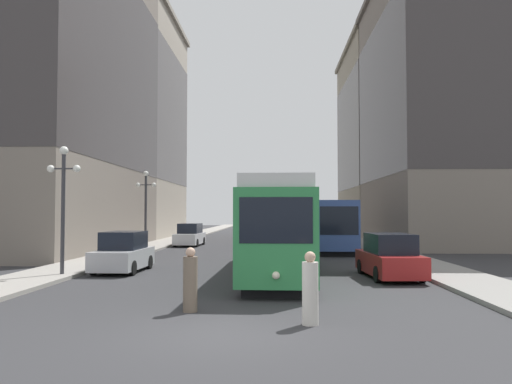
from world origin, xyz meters
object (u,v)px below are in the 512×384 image
(parked_car_left_near, at_px, (123,253))
(lamp_post_left_far, at_px, (146,198))
(transit_bus, at_px, (327,223))
(pedestrian_crossing_far, at_px, (310,291))
(streetcar, at_px, (279,226))
(pedestrian_crossing_near, at_px, (190,282))
(lamp_post_left_near, at_px, (63,189))
(parked_car_left_mid, at_px, (190,235))
(parked_car_right_far, at_px, (389,257))

(parked_car_left_near, distance_m, lamp_post_left_far, 11.86)
(lamp_post_left_far, bearing_deg, transit_bus, 10.12)
(pedestrian_crossing_far, distance_m, lamp_post_left_far, 24.19)
(streetcar, height_order, lamp_post_left_far, lamp_post_left_far)
(parked_car_left_near, bearing_deg, pedestrian_crossing_near, -62.06)
(lamp_post_left_near, bearing_deg, streetcar, 12.41)
(streetcar, xyz_separation_m, pedestrian_crossing_far, (0.63, -10.48, -1.29))
(transit_bus, xyz_separation_m, parked_car_left_near, (-10.61, -13.59, -1.10))
(lamp_post_left_far, bearing_deg, pedestrian_crossing_near, -72.45)
(transit_bus, height_order, parked_car_left_mid, transit_bus)
(pedestrian_crossing_near, height_order, lamp_post_left_far, lamp_post_left_far)
(lamp_post_left_near, height_order, lamp_post_left_far, lamp_post_left_far)
(streetcar, distance_m, parked_car_right_far, 4.94)
(lamp_post_left_near, bearing_deg, lamp_post_left_far, 90.00)
(pedestrian_crossing_near, height_order, lamp_post_left_near, lamp_post_left_near)
(transit_bus, relative_size, pedestrian_crossing_far, 6.86)
(streetcar, bearing_deg, transit_bus, 77.03)
(streetcar, height_order, parked_car_left_near, streetcar)
(pedestrian_crossing_far, bearing_deg, lamp_post_left_far, 119.76)
(streetcar, height_order, pedestrian_crossing_far, streetcar)
(parked_car_right_far, relative_size, lamp_post_left_far, 0.88)
(streetcar, distance_m, parked_car_left_mid, 19.74)
(streetcar, distance_m, pedestrian_crossing_far, 10.58)
(pedestrian_crossing_near, bearing_deg, parked_car_right_far, -118.74)
(parked_car_left_near, bearing_deg, streetcar, -0.05)
(parked_car_left_near, distance_m, pedestrian_crossing_far, 13.15)
(transit_bus, distance_m, lamp_post_left_near, 20.17)
(streetcar, relative_size, parked_car_right_far, 3.17)
(pedestrian_crossing_far, bearing_deg, parked_car_left_near, 132.07)
(pedestrian_crossing_far, xyz_separation_m, lamp_post_left_far, (-9.61, 22.01, 2.88))
(pedestrian_crossing_far, bearing_deg, lamp_post_left_near, 144.67)
(streetcar, bearing_deg, lamp_post_left_near, -166.20)
(streetcar, xyz_separation_m, lamp_post_left_far, (-8.99, 11.53, 1.59))
(transit_bus, bearing_deg, pedestrian_crossing_near, -106.22)
(pedestrian_crossing_near, xyz_separation_m, pedestrian_crossing_far, (3.12, -1.49, 0.01))
(transit_bus, xyz_separation_m, lamp_post_left_far, (-12.51, -2.23, 1.75))
(transit_bus, distance_m, pedestrian_crossing_far, 24.44)
(transit_bus, bearing_deg, parked_car_right_far, -87.82)
(parked_car_left_near, bearing_deg, transit_bus, 53.37)
(lamp_post_left_near, distance_m, lamp_post_left_far, 13.50)
(streetcar, relative_size, parked_car_left_near, 3.54)
(lamp_post_left_far, bearing_deg, parked_car_left_mid, 74.49)
(streetcar, relative_size, parked_car_left_mid, 3.15)
(pedestrian_crossing_far, bearing_deg, parked_car_left_mid, 111.13)
(parked_car_left_mid, relative_size, pedestrian_crossing_far, 2.75)
(transit_bus, relative_size, pedestrian_crossing_near, 6.91)
(lamp_post_left_near, bearing_deg, pedestrian_crossing_far, -41.50)
(parked_car_right_far, distance_m, lamp_post_left_near, 13.76)
(parked_car_left_mid, bearing_deg, lamp_post_left_near, -93.09)
(lamp_post_left_near, bearing_deg, parked_car_left_near, 48.53)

